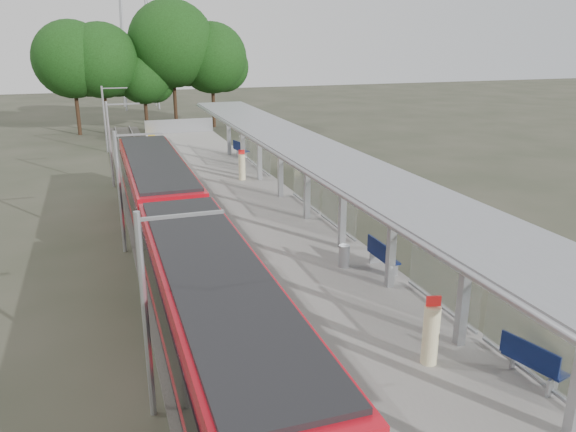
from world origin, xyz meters
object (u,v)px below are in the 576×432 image
object	(u,v)px
info_pillar_near	(431,334)
bench_far	(240,149)
bench_mid	(381,255)
train	(178,236)
bench_near	(532,361)
info_pillar_far	(242,167)
litter_bin	(344,256)

from	to	relation	value
info_pillar_near	bench_far	bearing A→B (deg)	100.67
bench_mid	bench_far	xyz separation A→B (m)	(0.12, 21.47, -0.01)
train	info_pillar_near	bearing A→B (deg)	-60.21
train	info_pillar_near	size ratio (longest dim) A/B	14.41
bench_far	bench_mid	bearing A→B (deg)	-103.03
train	bench_near	distance (m)	12.75
train	info_pillar_far	distance (m)	13.00
info_pillar_near	info_pillar_far	xyz separation A→B (m)	(0.30, 20.83, -0.05)
train	info_pillar_far	world-z (taller)	train
bench_near	info_pillar_near	bearing A→B (deg)	126.11
bench_far	info_pillar_near	xyz separation A→B (m)	(-1.84, -27.40, 0.25)
info_pillar_near	info_pillar_far	bearing A→B (deg)	103.69
info_pillar_near	litter_bin	size ratio (longest dim) A/B	2.27
bench_mid	info_pillar_near	xyz separation A→B (m)	(-1.72, -5.93, 0.24)
train	bench_far	distance (m)	19.65
bench_near	litter_bin	world-z (taller)	bench_near
bench_near	bench_far	world-z (taller)	bench_far
train	bench_near	xyz separation A→B (m)	(7.11, -10.58, -0.48)
bench_mid	train	bearing A→B (deg)	154.99
train	bench_far	bearing A→B (deg)	69.04
info_pillar_near	train	bearing A→B (deg)	134.31
train	info_pillar_far	xyz separation A→B (m)	(5.48, 11.78, -0.27)
info_pillar_far	bench_near	bearing A→B (deg)	-80.28
train	bench_near	world-z (taller)	train
info_pillar_near	bench_near	bearing A→B (deg)	-23.88
train	bench_mid	world-z (taller)	train
bench_far	info_pillar_near	bearing A→B (deg)	-106.56
bench_mid	litter_bin	bearing A→B (deg)	148.53
litter_bin	bench_near	bearing A→B (deg)	-80.47
info_pillar_far	info_pillar_near	bearing A→B (deg)	-85.26
bench_near	info_pillar_near	size ratio (longest dim) A/B	0.86
train	info_pillar_near	world-z (taller)	train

